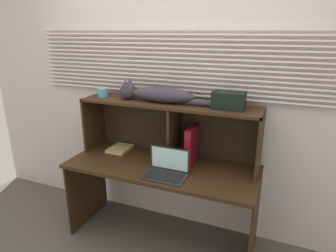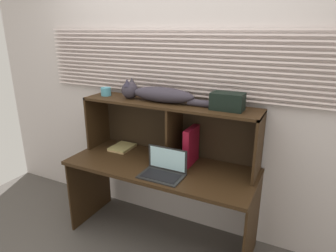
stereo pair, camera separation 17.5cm
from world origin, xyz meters
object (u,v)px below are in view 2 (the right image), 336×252
(binder_upright, at_px, (191,146))
(storage_box, at_px, (228,101))
(small_basket, at_px, (106,92))
(cat, at_px, (157,94))
(laptop, at_px, (163,170))
(book_stack, at_px, (122,147))

(binder_upright, distance_m, storage_box, 0.50)
(binder_upright, relative_size, small_basket, 3.49)
(cat, xyz_separation_m, storage_box, (0.60, 0.00, -0.00))
(laptop, distance_m, storage_box, 0.72)
(book_stack, bearing_deg, cat, -0.84)
(laptop, relative_size, small_basket, 3.69)
(laptop, bearing_deg, storage_box, 36.08)
(binder_upright, bearing_deg, cat, 180.00)
(cat, distance_m, storage_box, 0.60)
(binder_upright, distance_m, book_stack, 0.73)
(small_basket, bearing_deg, storage_box, 0.00)
(binder_upright, height_order, storage_box, storage_box)
(binder_upright, xyz_separation_m, small_basket, (-0.86, 0.00, 0.38))
(laptop, distance_m, book_stack, 0.67)
(small_basket, bearing_deg, book_stack, 2.26)
(cat, bearing_deg, small_basket, 180.00)
(cat, distance_m, book_stack, 0.69)
(laptop, height_order, small_basket, small_basket)
(laptop, xyz_separation_m, small_basket, (-0.74, 0.29, 0.50))
(cat, xyz_separation_m, book_stack, (-0.39, 0.01, -0.56))
(book_stack, xyz_separation_m, small_basket, (-0.15, -0.01, 0.53))
(laptop, distance_m, small_basket, 0.94)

